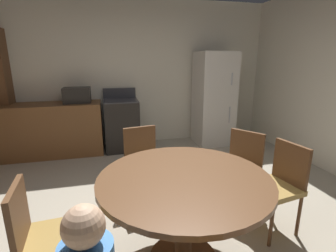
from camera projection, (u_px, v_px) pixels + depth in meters
The scene contains 11 objects.
ground_plane at pixel (168, 229), 2.47m from camera, with size 14.00×14.00×0.00m, color #A89E89.
wall_back at pixel (132, 74), 4.76m from camera, with size 5.57×0.12×2.70m, color silver.
kitchen_counter at pixel (46, 130), 4.26m from camera, with size 1.87×0.60×0.90m, color brown.
oven_range at pixel (122, 124), 4.56m from camera, with size 0.60×0.60×1.10m.
refrigerator at pixel (214, 99), 4.81m from camera, with size 0.68×0.68×1.76m.
microwave at pixel (77, 95), 4.24m from camera, with size 0.44×0.32×0.26m, color black.
dining_table at pixel (184, 194), 1.93m from camera, with size 1.33×1.33×0.76m.
chair_west at pixel (42, 234), 1.65m from camera, with size 0.43×0.43×0.87m.
chair_northeast at pixel (241, 166), 2.71m from camera, with size 0.56×0.56×0.87m.
chair_east at pixel (280, 182), 2.35m from camera, with size 0.46×0.46×0.87m.
chair_north at pixel (143, 160), 2.86m from camera, with size 0.46×0.46×0.87m.
Camera 1 is at (-0.51, -2.06, 1.62)m, focal length 26.64 mm.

